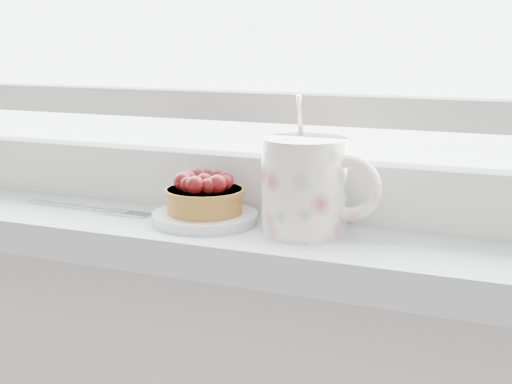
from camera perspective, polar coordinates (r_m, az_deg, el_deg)
The scene contains 4 objects.
saucer at distance 0.84m, azimuth -4.09°, elevation -2.06°, with size 0.12×0.12×0.01m, color white.
raspberry_tart at distance 0.83m, azimuth -4.14°, elevation -0.18°, with size 0.09×0.09×0.05m.
floral_mug at distance 0.78m, azimuth 4.13°, elevation 0.64°, with size 0.14×0.10×0.15m.
fork at distance 0.93m, azimuth -13.42°, elevation -1.24°, with size 0.19×0.03×0.00m.
Camera 1 is at (0.34, 1.16, 1.15)m, focal length 50.00 mm.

